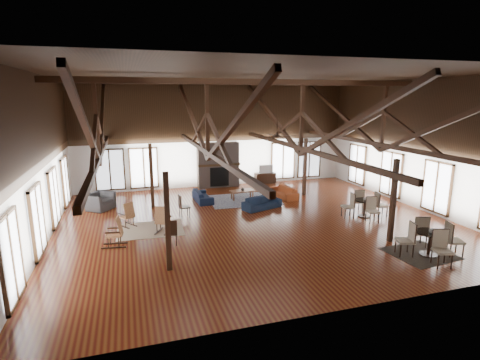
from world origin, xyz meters
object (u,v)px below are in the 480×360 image
object	(u,v)px
sofa_navy_left	(203,196)
sofa_orange	(283,192)
armchair	(100,201)
tv_console	(265,178)
cafe_table_far	(365,205)
coffee_table	(242,191)
sofa_navy_front	(262,203)
cafe_table_near	(430,239)

from	to	relation	value
sofa_navy_left	sofa_orange	world-z (taller)	sofa_orange
armchair	tv_console	size ratio (longest dim) A/B	0.94
cafe_table_far	tv_console	distance (m)	7.72
coffee_table	sofa_orange	bearing A→B (deg)	-14.22
sofa_navy_front	sofa_navy_left	size ratio (longest dim) A/B	1.03
sofa_navy_front	coffee_table	xyz separation A→B (m)	(-0.41, 1.86, 0.13)
sofa_orange	coffee_table	size ratio (longest dim) A/B	1.50
sofa_navy_front	cafe_table_near	world-z (taller)	cafe_table_near
sofa_navy_left	tv_console	size ratio (longest dim) A/B	1.46
coffee_table	armchair	size ratio (longest dim) A/B	1.09
sofa_orange	cafe_table_far	size ratio (longest dim) A/B	0.93
cafe_table_far	armchair	bearing A→B (deg)	157.79
coffee_table	cafe_table_near	bearing A→B (deg)	-73.18
sofa_orange	coffee_table	xyz separation A→B (m)	(-2.20, 0.25, 0.13)
armchair	cafe_table_far	size ratio (longest dim) A/B	0.57
sofa_navy_front	sofa_orange	bearing A→B (deg)	22.60
sofa_navy_front	armchair	world-z (taller)	armchair
coffee_table	cafe_table_near	distance (m)	9.36
sofa_orange	armchair	bearing A→B (deg)	-100.75
sofa_orange	cafe_table_near	size ratio (longest dim) A/B	0.87
cafe_table_far	tv_console	bearing A→B (deg)	103.82
sofa_navy_front	tv_console	distance (m)	5.43
sofa_orange	cafe_table_far	bearing A→B (deg)	19.71
cafe_table_near	sofa_navy_front	bearing A→B (deg)	117.59
sofa_navy_front	coffee_table	distance (m)	1.91
cafe_table_near	tv_console	bearing A→B (deg)	96.96
sofa_navy_front	armchair	xyz separation A→B (m)	(-7.35, 2.13, 0.11)
sofa_navy_left	coffee_table	world-z (taller)	sofa_navy_left
sofa_navy_left	armchair	distance (m)	4.92
armchair	sofa_navy_front	bearing A→B (deg)	-68.03
sofa_navy_front	coffee_table	bearing A→B (deg)	83.01
sofa_navy_left	coffee_table	distance (m)	2.04
coffee_table	tv_console	bearing A→B (deg)	44.47
sofa_navy_front	cafe_table_near	bearing A→B (deg)	-81.68
sofa_navy_left	cafe_table_near	distance (m)	10.55
sofa_navy_left	cafe_table_far	world-z (taller)	cafe_table_far
sofa_navy_left	coffee_table	xyz separation A→B (m)	(2.02, -0.22, 0.14)
sofa_navy_front	armchair	size ratio (longest dim) A/B	1.61
sofa_navy_left	tv_console	bearing A→B (deg)	-58.92
sofa_navy_front	sofa_orange	distance (m)	2.41
cafe_table_near	tv_console	xyz separation A→B (m)	(-1.43, 11.68, -0.25)
sofa_navy_front	sofa_navy_left	world-z (taller)	sofa_navy_front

